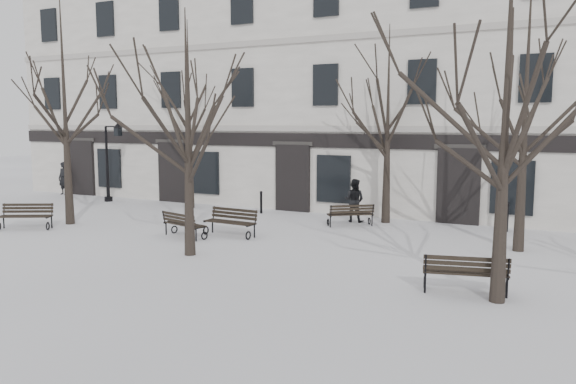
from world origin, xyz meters
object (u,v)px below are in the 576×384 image
Objects in this scene: tree_1 at (187,103)px; bench_3 at (231,221)px; bench_0 at (26,215)px; tree_2 at (508,62)px; bench_1 at (183,224)px; bench_2 at (465,272)px; tree_0 at (63,80)px; bench_4 at (351,214)px; lamp_post at (111,156)px.

bench_3 is at bearing 98.26° from tree_1.
tree_2 is at bearing -32.33° from bench_0.
bench_1 is 0.95× the size of bench_3.
tree_0 is at bearing -22.75° from bench_2.
tree_1 is 7.96m from bench_4.
tree_0 reaches higher than bench_1.
bench_3 is 0.50× the size of lamp_post.
bench_3 is at bearing -24.98° from lamp_post.
tree_2 is at bearing 93.99° from bench_4.
tree_0 reaches higher than tree_1.
bench_2 is (14.98, -2.40, -4.91)m from tree_0.
bench_1 is at bearing -26.93° from bench_2.
tree_2 is 10.66m from bench_3.
tree_2 is (8.55, -0.58, 0.70)m from tree_1.
tree_0 is at bearing 38.77° from bench_0.
tree_1 is 8.71m from bench_0.
bench_0 is at bearing 175.74° from tree_2.
bench_0 is 0.50× the size of lamp_post.
bench_4 is at bearing 67.75° from tree_1.
bench_1 is at bearing 131.36° from tree_1.
bench_4 is at bearing -118.64° from bench_1.
bench_2 is at bearing -177.91° from bench_1.
bench_4 is at bearing -65.89° from bench_2.
bench_0 is 11.89m from bench_4.
bench_2 is (15.60, -0.95, 0.01)m from bench_0.
tree_0 reaches higher than bench_0.
bench_1 is 10.18m from lamp_post.
tree_2 reaches higher than tree_1.
bench_2 reaches higher than bench_4.
tree_0 is 5.09× the size of bench_4.
bench_2 is 19.60m from lamp_post.
bench_1 reaches higher than bench_4.
lamp_post is (-2.95, 5.32, -3.20)m from tree_0.
tree_1 is 4.69m from bench_1.
bench_1 is 6.22m from bench_4.
tree_2 reaches higher than bench_2.
bench_1 is at bearing -15.99° from bench_0.
bench_2 is (-0.72, 0.26, -4.59)m from tree_2.
bench_3 is at bearing -127.70° from bench_1.
bench_2 is at bearing 159.84° from tree_2.
lamp_post reaches higher than bench_4.
bench_4 is 0.44× the size of lamp_post.
bench_2 is at bearing 91.44° from bench_4.
tree_1 is 3.70× the size of bench_0.
tree_2 reaches higher than bench_3.
tree_2 is 17.00m from bench_0.
bench_4 is at bearing 23.88° from tree_0.
bench_0 is at bearing -17.14° from bench_2.
tree_0 is at bearing 163.76° from tree_1.
bench_3 is (-0.42, 2.90, -3.89)m from tree_1.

